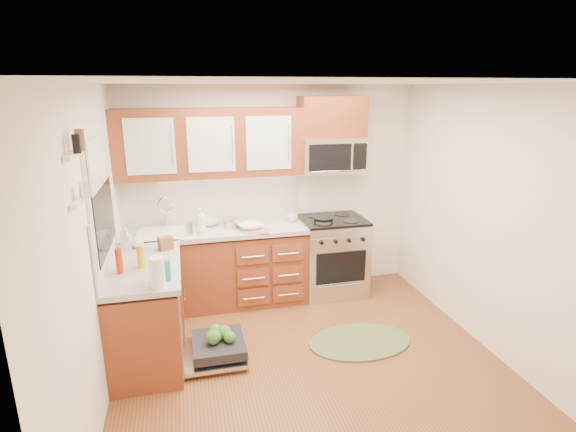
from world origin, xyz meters
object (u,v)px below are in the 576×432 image
object	(u,v)px
cutting_board	(256,231)
microwave	(331,155)
cup	(292,217)
rug	(360,342)
paper_towel_roll	(157,273)
bowl_a	(251,227)
stock_pot	(232,223)
bowl_b	(209,222)
range	(332,256)
upper_cabinets	(210,143)
dishwasher	(214,349)
skillet	(323,219)
sink	(168,243)

from	to	relation	value
cutting_board	microwave	bearing A→B (deg)	18.79
cup	rug	bearing A→B (deg)	-73.62
paper_towel_roll	cup	world-z (taller)	paper_towel_roll
rug	bowl_a	size ratio (longest dim) A/B	3.90
rug	stock_pot	distance (m)	1.91
bowl_b	microwave	bearing A→B (deg)	-1.96
paper_towel_roll	range	bearing A→B (deg)	36.34
upper_cabinets	cutting_board	bearing A→B (deg)	-39.22
paper_towel_roll	bowl_b	distance (m)	1.70
dishwasher	skillet	world-z (taller)	skillet
rug	paper_towel_roll	world-z (taller)	paper_towel_roll
dishwasher	stock_pot	xyz separation A→B (m)	(0.33, 1.15, 0.88)
paper_towel_roll	bowl_b	world-z (taller)	paper_towel_roll
upper_cabinets	bowl_b	bearing A→B (deg)	155.01
rug	stock_pot	world-z (taller)	stock_pot
cutting_board	cup	world-z (taller)	cup
cup	dishwasher	bearing A→B (deg)	-130.83
microwave	sink	world-z (taller)	microwave
range	dishwasher	xyz separation A→B (m)	(-1.54, -1.13, -0.38)
paper_towel_roll	skillet	bearing A→B (deg)	37.18
cutting_board	bowl_b	world-z (taller)	bowl_b
cup	stock_pot	bearing A→B (deg)	-173.90
dishwasher	rug	size ratio (longest dim) A/B	0.67
range	bowl_a	distance (m)	1.13
range	stock_pot	bearing A→B (deg)	179.10
sink	bowl_b	xyz separation A→B (m)	(0.47, 0.18, 0.16)
skillet	bowl_a	xyz separation A→B (m)	(-0.88, -0.06, -0.01)
stock_pot	cutting_board	bearing A→B (deg)	-43.91
skillet	bowl_b	size ratio (longest dim) A/B	0.90
rug	cup	world-z (taller)	cup
stock_pot	cup	distance (m)	0.73
dishwasher	cutting_board	distance (m)	1.37
sink	skillet	distance (m)	1.80
stock_pot	upper_cabinets	bearing A→B (deg)	147.42
skillet	bowl_a	size ratio (longest dim) A/B	0.84
dishwasher	skillet	size ratio (longest dim) A/B	3.10
upper_cabinets	skillet	bearing A→B (deg)	-9.36
sink	cup	world-z (taller)	cup
cutting_board	cup	bearing A→B (deg)	32.06
rug	bowl_b	distance (m)	2.15
range	paper_towel_roll	world-z (taller)	paper_towel_roll
bowl_b	dishwasher	bearing A→B (deg)	-93.58
skillet	cup	world-z (taller)	cup
microwave	stock_pot	xyz separation A→B (m)	(-1.21, -0.10, -0.72)
sink	skillet	world-z (taller)	skillet
stock_pot	sink	bearing A→B (deg)	-177.69
range	rug	size ratio (longest dim) A/B	0.91
sink	stock_pot	bearing A→B (deg)	2.31
rug	dishwasher	bearing A→B (deg)	177.56
upper_cabinets	cup	xyz separation A→B (m)	(0.93, -0.05, -0.90)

